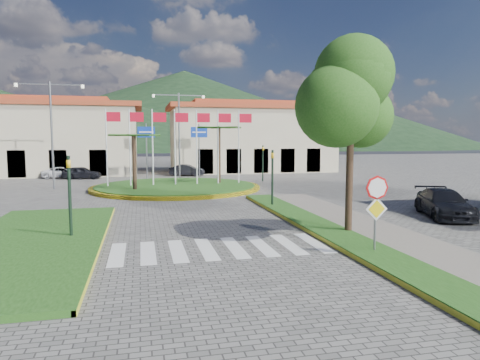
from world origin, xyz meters
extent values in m
plane|color=#595754|center=(0.00, 0.00, 0.00)|extent=(160.00, 160.00, 0.00)
cube|color=gray|center=(6.00, 2.00, 0.07)|extent=(4.00, 28.00, 0.15)
cube|color=#1C4714|center=(4.80, 2.00, 0.09)|extent=(1.60, 28.00, 0.18)
cube|color=#1C4714|center=(-6.50, 6.00, 0.09)|extent=(5.00, 14.00, 0.18)
cube|color=silver|center=(0.00, 4.00, 0.01)|extent=(8.00, 3.00, 0.01)
cylinder|color=yellow|center=(0.00, 22.00, 0.12)|extent=(12.70, 12.70, 0.24)
cylinder|color=#1C4714|center=(0.00, 22.00, 0.15)|extent=(12.00, 12.00, 0.30)
cylinder|color=black|center=(-3.00, 20.00, 2.02)|extent=(0.28, 0.28, 4.05)
cylinder|color=black|center=(3.50, 23.00, 2.34)|extent=(0.28, 0.28, 4.68)
cylinder|color=silver|center=(-5.00, 22.50, 3.00)|extent=(0.10, 0.10, 6.00)
cube|color=red|center=(-4.45, 22.50, 5.40)|extent=(1.00, 0.03, 0.70)
cylinder|color=silver|center=(-3.33, 22.50, 3.00)|extent=(0.10, 0.10, 6.00)
cube|color=red|center=(-2.78, 22.50, 5.40)|extent=(1.00, 0.03, 0.70)
cylinder|color=silver|center=(-1.67, 22.50, 3.00)|extent=(0.10, 0.10, 6.00)
cube|color=red|center=(-1.12, 22.50, 5.40)|extent=(1.00, 0.03, 0.70)
cylinder|color=silver|center=(0.00, 22.50, 3.00)|extent=(0.10, 0.10, 6.00)
cube|color=red|center=(0.55, 22.50, 5.40)|extent=(1.00, 0.03, 0.70)
cylinder|color=silver|center=(1.67, 22.50, 3.00)|extent=(0.10, 0.10, 6.00)
cube|color=red|center=(2.22, 22.50, 5.40)|extent=(1.00, 0.03, 0.70)
cylinder|color=silver|center=(3.33, 22.50, 3.00)|extent=(0.10, 0.10, 6.00)
cube|color=red|center=(3.88, 22.50, 5.40)|extent=(1.00, 0.03, 0.70)
cylinder|color=silver|center=(5.00, 22.50, 3.00)|extent=(0.10, 0.10, 6.00)
cube|color=red|center=(5.55, 22.50, 5.40)|extent=(1.00, 0.03, 0.70)
cylinder|color=slate|center=(4.90, 2.00, 1.25)|extent=(0.07, 0.07, 2.50)
cylinder|color=red|center=(4.90, 1.95, 2.25)|extent=(0.80, 0.03, 0.80)
cube|color=yellow|center=(4.90, 1.94, 1.55)|extent=(0.78, 0.03, 0.78)
cylinder|color=black|center=(5.50, 5.00, 2.20)|extent=(0.28, 0.28, 4.40)
ellipsoid|color=#1E5115|center=(5.50, 5.00, 5.20)|extent=(3.60, 3.60, 3.20)
cylinder|color=black|center=(-5.20, 6.50, 1.60)|extent=(0.12, 0.12, 3.20)
imported|color=yellow|center=(-5.20, 6.50, 2.60)|extent=(0.15, 0.18, 0.90)
cylinder|color=black|center=(4.50, 12.00, 1.60)|extent=(0.12, 0.12, 3.20)
imported|color=yellow|center=(4.50, 12.00, 2.60)|extent=(0.15, 0.18, 0.90)
cylinder|color=black|center=(8.00, 26.00, 1.60)|extent=(0.12, 0.12, 3.20)
imported|color=yellow|center=(8.00, 26.00, 2.60)|extent=(0.18, 0.15, 0.90)
cylinder|color=slate|center=(-2.00, 31.00, 2.60)|extent=(0.12, 0.12, 5.20)
cube|color=#0F33AA|center=(-2.00, 30.94, 4.40)|extent=(1.60, 0.05, 1.00)
cylinder|color=slate|center=(3.00, 31.00, 2.60)|extent=(0.12, 0.12, 5.20)
cube|color=#0F33AA|center=(3.00, 30.94, 4.40)|extent=(1.60, 0.05, 1.00)
cylinder|color=slate|center=(1.00, 30.00, 4.00)|extent=(0.16, 0.16, 8.00)
cube|color=slate|center=(-0.20, 30.00, 7.80)|extent=(2.40, 0.08, 0.08)
cube|color=slate|center=(2.20, 30.00, 7.80)|extent=(2.40, 0.08, 0.08)
cylinder|color=slate|center=(-9.00, 24.00, 4.00)|extent=(0.16, 0.16, 8.00)
cube|color=slate|center=(-10.20, 24.00, 7.80)|extent=(2.40, 0.08, 0.08)
cube|color=slate|center=(-7.80, 24.00, 7.80)|extent=(2.40, 0.08, 0.08)
cube|color=#C4B794|center=(-14.00, 38.00, 3.50)|extent=(22.00, 9.00, 7.00)
cube|color=#AC4321|center=(-14.00, 38.00, 7.25)|extent=(23.32, 9.54, 0.50)
cube|color=#AC4321|center=(-14.00, 38.00, 7.75)|extent=(16.50, 4.95, 0.60)
cube|color=#C4B794|center=(10.00, 38.00, 3.50)|extent=(18.00, 9.00, 7.00)
cube|color=#AC4321|center=(10.00, 38.00, 7.25)|extent=(19.08, 9.54, 0.50)
cube|color=#AC4321|center=(10.00, 38.00, 7.75)|extent=(13.50, 4.95, 0.60)
cone|color=black|center=(15.00, 160.00, 15.00)|extent=(180.00, 180.00, 30.00)
cone|color=black|center=(70.00, 135.00, 9.00)|extent=(120.00, 120.00, 18.00)
cone|color=black|center=(-10.00, 130.00, 8.00)|extent=(110.00, 110.00, 16.00)
imported|color=white|center=(-9.94, 33.43, 0.53)|extent=(3.89, 1.99, 1.05)
imported|color=black|center=(-8.00, 31.93, 0.60)|extent=(3.63, 1.68, 1.20)
imported|color=black|center=(2.00, 32.92, 0.58)|extent=(3.74, 2.16, 1.16)
imported|color=black|center=(11.85, 7.42, 0.67)|extent=(3.35, 4.98, 1.34)
camera|label=1|loc=(-2.57, -10.47, 3.87)|focal=32.00mm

